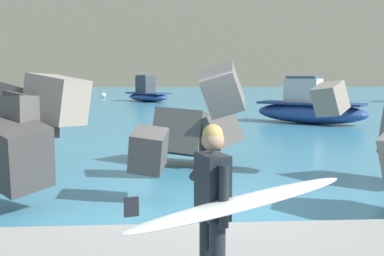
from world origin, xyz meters
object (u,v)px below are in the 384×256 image
object	(u,v)px
surfer_with_board	(220,206)
boat_near_left	(309,108)
boat_mid_left	(147,94)
mooring_buoy_inner	(104,95)

from	to	relation	value
surfer_with_board	boat_near_left	bearing A→B (deg)	70.48
boat_mid_left	mooring_buoy_inner	world-z (taller)	boat_mid_left
surfer_with_board	boat_near_left	size ratio (longest dim) A/B	0.40
surfer_with_board	boat_mid_left	distance (m)	36.04
boat_near_left	surfer_with_board	bearing A→B (deg)	-109.52
boat_near_left	mooring_buoy_inner	xyz separation A→B (m)	(-12.17, 23.64, -0.49)
surfer_with_board	mooring_buoy_inner	xyz separation A→B (m)	(-5.54, 42.32, -1.06)
boat_mid_left	surfer_with_board	bearing A→B (deg)	-87.85
mooring_buoy_inner	surfer_with_board	bearing A→B (deg)	-82.54
mooring_buoy_inner	boat_near_left	bearing A→B (deg)	-62.77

